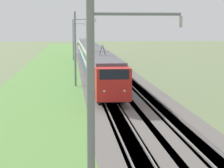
% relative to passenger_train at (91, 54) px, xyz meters
% --- Properties ---
extents(ballast_main, '(240.00, 4.40, 0.30)m').
position_rel_passenger_train_xyz_m(ballast_main, '(-18.17, 0.00, -2.21)').
color(ballast_main, '#605B56').
rests_on(ballast_main, ground).
extents(ballast_adjacent, '(240.00, 4.40, 0.30)m').
position_rel_passenger_train_xyz_m(ballast_adjacent, '(-18.17, -3.89, -2.21)').
color(ballast_adjacent, '#605B56').
rests_on(ballast_adjacent, ground).
extents(track_main, '(240.00, 1.57, 0.45)m').
position_rel_passenger_train_xyz_m(track_main, '(-18.17, 0.00, -2.20)').
color(track_main, '#4C4238').
rests_on(track_main, ground).
extents(track_adjacent, '(240.00, 1.57, 0.45)m').
position_rel_passenger_train_xyz_m(track_adjacent, '(-18.17, -3.89, -2.20)').
color(track_adjacent, '#4C4238').
rests_on(track_adjacent, ground).
extents(grass_verge, '(240.00, 12.67, 0.12)m').
position_rel_passenger_train_xyz_m(grass_verge, '(-18.17, 5.21, -2.30)').
color(grass_verge, '#5B8E42').
rests_on(grass_verge, ground).
extents(passenger_train, '(77.90, 3.01, 5.04)m').
position_rel_passenger_train_xyz_m(passenger_train, '(0.00, 0.00, 0.00)').
color(passenger_train, red).
rests_on(passenger_train, ground).
extents(catenary_mast_near, '(0.22, 2.56, 8.33)m').
position_rel_passenger_train_xyz_m(catenary_mast_near, '(-62.39, 2.89, 1.95)').
color(catenary_mast_near, slate).
rests_on(catenary_mast_near, ground).
extents(catenary_mast_mid, '(0.22, 2.56, 8.77)m').
position_rel_passenger_train_xyz_m(catenary_mast_mid, '(-22.85, 2.89, 2.17)').
color(catenary_mast_mid, slate).
rests_on(catenary_mast_mid, ground).
extents(catenary_mast_far, '(0.22, 2.56, 8.49)m').
position_rel_passenger_train_xyz_m(catenary_mast_far, '(16.69, 2.89, 2.03)').
color(catenary_mast_far, slate).
rests_on(catenary_mast_far, ground).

